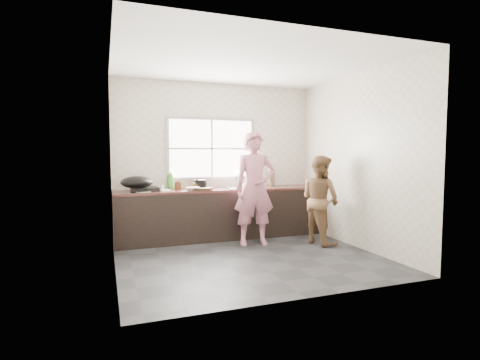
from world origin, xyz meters
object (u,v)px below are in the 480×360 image
object	(u,v)px
bowl_mince	(193,189)
wok	(137,182)
bottle_green	(171,179)
person_side	(320,200)
bowl_crabs	(248,187)
burner	(145,189)
glass_jar	(162,188)
cutting_board	(201,189)
dish_rack	(262,178)
plate_food	(164,190)
woman	(255,192)
pot_lid_left	(143,191)
bottle_brown_short	(197,184)
pot_lid_right	(145,190)
bowl_held	(259,187)
black_pot	(200,184)
bottle_brown_tall	(178,185)

from	to	relation	value
bowl_mince	wok	xyz separation A→B (m)	(-0.88, 0.06, 0.13)
bottle_green	person_side	bearing A→B (deg)	-27.33
person_side	bowl_crabs	size ratio (longest dim) A/B	6.70
burner	glass_jar	bearing A→B (deg)	-17.18
person_side	wok	xyz separation A→B (m)	(-2.81, 0.83, 0.30)
bottle_green	glass_jar	xyz separation A→B (m)	(-0.19, -0.27, -0.12)
cutting_board	dish_rack	xyz separation A→B (m)	(1.24, 0.34, 0.13)
bowl_crabs	plate_food	world-z (taller)	bowl_crabs
person_side	plate_food	world-z (taller)	person_side
woman	pot_lid_left	bearing A→B (deg)	170.19
bottle_brown_short	burner	world-z (taller)	bottle_brown_short
bottle_brown_short	pot_lid_right	size ratio (longest dim) A/B	0.73
bowl_mince	plate_food	world-z (taller)	bowl_mince
person_side	bowl_held	world-z (taller)	person_side
bottle_brown_short	plate_food	bearing A→B (deg)	-172.45
woman	person_side	bearing A→B (deg)	-8.55
cutting_board	woman	bearing A→B (deg)	-34.11
bowl_crabs	bottle_brown_short	size ratio (longest dim) A/B	1.19
bowl_mince	glass_jar	bearing A→B (deg)	167.54
cutting_board	bowl_crabs	bearing A→B (deg)	-4.75
woman	pot_lid_right	world-z (taller)	woman
wok	plate_food	bearing A→B (deg)	6.59
woman	cutting_board	bearing A→B (deg)	153.38
bowl_held	bottle_brown_short	xyz separation A→B (m)	(-1.02, 0.25, 0.06)
cutting_board	glass_jar	xyz separation A→B (m)	(-0.63, 0.07, 0.03)
bowl_mince	wok	bearing A→B (deg)	175.92
bottle_brown_short	wok	size ratio (longest dim) A/B	0.36
cutting_board	pot_lid_right	size ratio (longest dim) A/B	1.64
bowl_mince	glass_jar	world-z (taller)	glass_jar
woman	wok	xyz separation A→B (m)	(-1.78, 0.54, 0.17)
glass_jar	person_side	bearing A→B (deg)	-19.95
woman	pot_lid_left	xyz separation A→B (m)	(-1.69, 0.53, 0.02)
person_side	black_pot	xyz separation A→B (m)	(-1.76, 0.97, 0.22)
bowl_mince	wok	size ratio (longest dim) A/B	0.45
cutting_board	wok	bearing A→B (deg)	178.63
bowl_held	bottle_brown_short	distance (m)	1.05
burner	pot_lid_left	xyz separation A→B (m)	(-0.04, -0.14, -0.02)
cutting_board	pot_lid_right	bearing A→B (deg)	161.42
bottle_brown_short	glass_jar	world-z (taller)	bottle_brown_short
bottle_brown_tall	burner	xyz separation A→B (m)	(-0.53, 0.03, -0.06)
bowl_held	dish_rack	bearing A→B (deg)	60.97
woman	bottle_green	world-z (taller)	woman
person_side	bowl_crabs	xyz separation A→B (m)	(-0.97, 0.74, 0.18)
person_side	dish_rack	xyz separation A→B (m)	(-0.54, 1.15, 0.29)
cutting_board	bottle_brown_short	distance (m)	0.17
person_side	bottle_brown_short	size ratio (longest dim) A/B	7.98
bowl_held	glass_jar	size ratio (longest dim) A/B	2.16
wok	bowl_crabs	bearing A→B (deg)	-2.87
woman	pot_lid_left	distance (m)	1.77
cutting_board	dish_rack	bearing A→B (deg)	15.34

